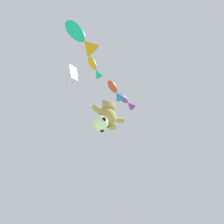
{
  "coord_description": "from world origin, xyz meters",
  "views": [
    {
      "loc": [
        -3.22,
        1.51,
        1.47
      ],
      "look_at": [
        0.17,
        6.88,
        9.51
      ],
      "focal_mm": 28.0,
      "sensor_mm": 36.0,
      "label": 1
    }
  ],
  "objects_px": {
    "soccer_ball_kite": "(101,123)",
    "fish_kite_teal": "(82,39)",
    "fish_kite_tangerine": "(95,68)",
    "diamond_kite": "(73,73)",
    "fish_kite_crimson": "(115,91)",
    "fish_kite_violet": "(127,102)",
    "teddy_bear_kite": "(108,114)"
  },
  "relations": [
    {
      "from": "fish_kite_teal",
      "to": "fish_kite_violet",
      "type": "bearing_deg",
      "value": 26.32
    },
    {
      "from": "fish_kite_violet",
      "to": "fish_kite_teal",
      "type": "xyz_separation_m",
      "value": [
        -5.43,
        -2.69,
        -0.31
      ]
    },
    {
      "from": "fish_kite_teal",
      "to": "diamond_kite",
      "type": "bearing_deg",
      "value": 78.81
    },
    {
      "from": "soccer_ball_kite",
      "to": "diamond_kite",
      "type": "distance_m",
      "value": 5.54
    },
    {
      "from": "fish_kite_crimson",
      "to": "fish_kite_teal",
      "type": "height_order",
      "value": "fish_kite_teal"
    },
    {
      "from": "diamond_kite",
      "to": "fish_kite_violet",
      "type": "bearing_deg",
      "value": -2.69
    },
    {
      "from": "fish_kite_violet",
      "to": "diamond_kite",
      "type": "xyz_separation_m",
      "value": [
        -4.86,
        0.23,
        0.39
      ]
    },
    {
      "from": "fish_kite_tangerine",
      "to": "fish_kite_teal",
      "type": "relative_size",
      "value": 0.61
    },
    {
      "from": "soccer_ball_kite",
      "to": "fish_kite_tangerine",
      "type": "distance_m",
      "value": 4.13
    },
    {
      "from": "teddy_bear_kite",
      "to": "soccer_ball_kite",
      "type": "relative_size",
      "value": 2.45
    },
    {
      "from": "soccer_ball_kite",
      "to": "diamond_kite",
      "type": "relative_size",
      "value": 0.34
    },
    {
      "from": "fish_kite_tangerine",
      "to": "fish_kite_teal",
      "type": "xyz_separation_m",
      "value": [
        -1.61,
        -1.11,
        0.54
      ]
    },
    {
      "from": "teddy_bear_kite",
      "to": "fish_kite_teal",
      "type": "bearing_deg",
      "value": -146.05
    },
    {
      "from": "fish_kite_crimson",
      "to": "fish_kite_teal",
      "type": "bearing_deg",
      "value": -151.37
    },
    {
      "from": "fish_kite_violet",
      "to": "fish_kite_tangerine",
      "type": "bearing_deg",
      "value": -157.55
    },
    {
      "from": "teddy_bear_kite",
      "to": "diamond_kite",
      "type": "distance_m",
      "value": 4.72
    },
    {
      "from": "soccer_ball_kite",
      "to": "fish_kite_teal",
      "type": "relative_size",
      "value": 0.39
    },
    {
      "from": "teddy_bear_kite",
      "to": "fish_kite_violet",
      "type": "distance_m",
      "value": 3.82
    },
    {
      "from": "teddy_bear_kite",
      "to": "fish_kite_violet",
      "type": "height_order",
      "value": "fish_kite_violet"
    },
    {
      "from": "fish_kite_tangerine",
      "to": "fish_kite_teal",
      "type": "bearing_deg",
      "value": -145.45
    },
    {
      "from": "soccer_ball_kite",
      "to": "diamond_kite",
      "type": "xyz_separation_m",
      "value": [
        -2.36,
        0.65,
        4.97
      ]
    },
    {
      "from": "soccer_ball_kite",
      "to": "fish_kite_crimson",
      "type": "bearing_deg",
      "value": -5.94
    },
    {
      "from": "fish_kite_violet",
      "to": "diamond_kite",
      "type": "bearing_deg",
      "value": 177.31
    },
    {
      "from": "fish_kite_crimson",
      "to": "diamond_kite",
      "type": "height_order",
      "value": "diamond_kite"
    },
    {
      "from": "diamond_kite",
      "to": "fish_kite_tangerine",
      "type": "bearing_deg",
      "value": -60.34
    },
    {
      "from": "fish_kite_crimson",
      "to": "soccer_ball_kite",
      "type": "bearing_deg",
      "value": 174.06
    },
    {
      "from": "soccer_ball_kite",
      "to": "fish_kite_violet",
      "type": "height_order",
      "value": "fish_kite_violet"
    },
    {
      "from": "fish_kite_tangerine",
      "to": "diamond_kite",
      "type": "height_order",
      "value": "diamond_kite"
    },
    {
      "from": "soccer_ball_kite",
      "to": "fish_kite_teal",
      "type": "xyz_separation_m",
      "value": [
        -2.94,
        -2.27,
        4.28
      ]
    },
    {
      "from": "fish_kite_violet",
      "to": "diamond_kite",
      "type": "height_order",
      "value": "diamond_kite"
    },
    {
      "from": "fish_kite_crimson",
      "to": "diamond_kite",
      "type": "bearing_deg",
      "value": 167.46
    },
    {
      "from": "fish_kite_violet",
      "to": "fish_kite_crimson",
      "type": "relative_size",
      "value": 1.02
    }
  ]
}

